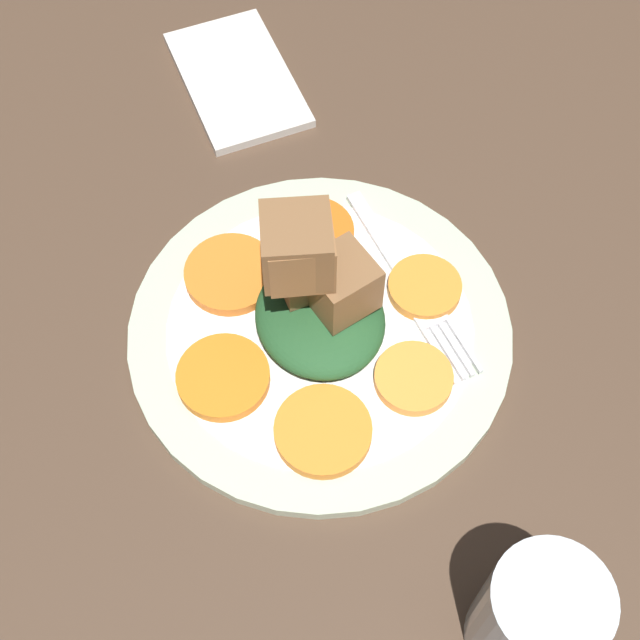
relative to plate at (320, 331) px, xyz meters
The scene contains 12 objects.
table_slab 1.52cm from the plate, ahead, with size 120.00×120.00×2.00cm, color #4C3828.
plate is the anchor object (origin of this frame).
carrot_slice_0 8.09cm from the plate, 18.32° to the right, with size 6.18×6.18×0.88cm, color orange.
carrot_slice_1 7.90cm from the plate, 35.11° to the left, with size 6.80×6.80×0.88cm, color orange.
carrot_slice_2 7.94cm from the plate, 100.43° to the left, with size 6.46×6.46×0.88cm, color orange.
carrot_slice_3 8.27cm from the plate, 159.41° to the left, with size 6.56×6.56×0.88cm, color orange.
carrot_slice_4 7.79cm from the plate, 145.75° to the right, with size 5.43×5.43×0.88cm, color orange.
carrot_slice_5 8.28cm from the plate, 88.28° to the right, with size 5.37×5.37×0.88cm, color orange.
center_pile 5.11cm from the plate, 15.44° to the left, with size 10.02×9.02×11.53cm.
fork 7.48cm from the plate, 84.68° to the right, with size 17.77×2.85×0.40cm.
water_glass 24.60cm from the plate, behind, with size 6.59×6.59×9.85cm.
napkin 26.17cm from the plate, ahead, with size 14.66×8.80×0.80cm.
Camera 1 is at (-29.46, 11.88, 58.12)cm, focal length 50.00 mm.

